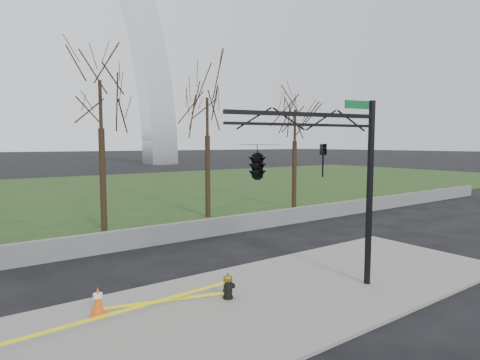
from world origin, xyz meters
TOP-DOWN VIEW (x-y plane):
  - ground at (0.00, 0.00)m, footprint 500.00×500.00m
  - sidewalk at (0.00, 0.00)m, footprint 18.00×6.00m
  - grass_strip at (0.00, 30.00)m, footprint 120.00×40.00m
  - guardrail at (0.00, 8.00)m, footprint 60.00×0.30m
  - tree_row at (-4.63, 12.00)m, footprint 36.74×4.00m
  - fire_hydrant at (-1.20, 0.60)m, footprint 0.48×0.31m
  - traffic_cone at (-4.67, 1.60)m, footprint 0.46×0.46m
  - traffic_signal_mast at (0.03, -0.31)m, footprint 5.00×2.54m
  - caution_tape at (-3.90, 0.65)m, footprint 6.44×1.40m

SIDE VIEW (x-z plane):
  - ground at x=0.00m, z-range 0.00..0.00m
  - grass_strip at x=0.00m, z-range 0.00..0.06m
  - sidewalk at x=0.00m, z-range 0.00..0.10m
  - guardrail at x=0.00m, z-range 0.00..0.90m
  - fire_hydrant at x=-1.20m, z-range 0.07..0.83m
  - caution_tape at x=-3.90m, z-range 0.29..0.68m
  - traffic_cone at x=-4.67m, z-range 0.10..0.89m
  - traffic_signal_mast at x=0.03m, z-range 1.15..7.15m
  - tree_row at x=-4.63m, z-range 0.00..8.70m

